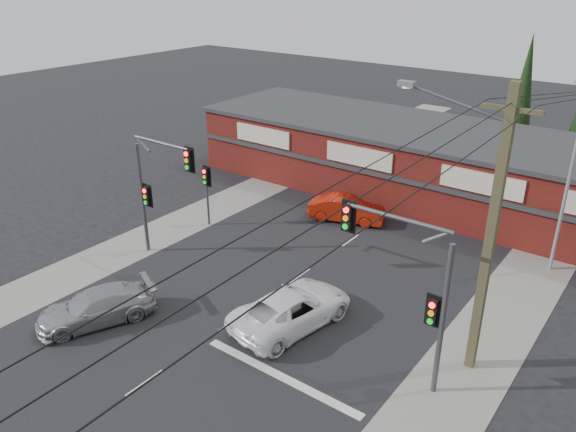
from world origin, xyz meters
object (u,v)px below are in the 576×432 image
Objects in this scene: silver_suv at (96,307)px; red_sedan at (347,209)px; utility_pole at (488,227)px; white_suv at (292,308)px; shop_building at (406,158)px.

silver_suv is 1.10× the size of red_sedan.
utility_pole is at bearing 50.71° from silver_suv.
shop_building reaches higher than white_suv.
silver_suv is 0.17× the size of shop_building.
silver_suv is 14.93m from utility_pole.
silver_suv is 20.55m from shop_building.
utility_pole reaches higher than red_sedan.
utility_pole is at bearing -56.24° from shop_building.
red_sedan is 13.49m from utility_pole.
silver_suv is (-6.31, -4.47, -0.06)m from white_suv.
white_suv is 0.19× the size of shop_building.
shop_building is at bearing 123.76° from utility_pole.
silver_suv is at bearing 150.28° from red_sedan.
red_sedan is at bearing 103.09° from silver_suv.
red_sedan is (2.90, 14.19, 0.02)m from silver_suv.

